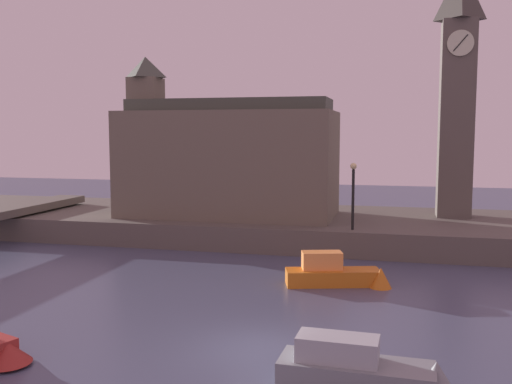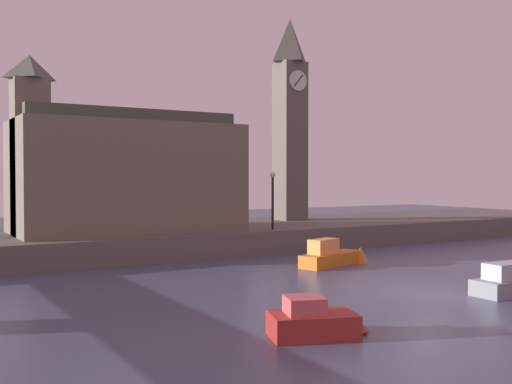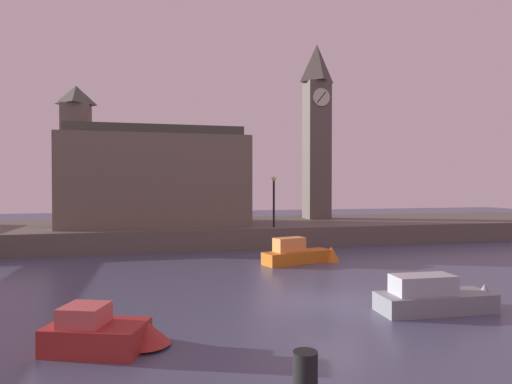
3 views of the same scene
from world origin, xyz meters
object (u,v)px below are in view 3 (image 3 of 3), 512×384
at_px(boat_patrol_orange, 303,254).
at_px(boat_dinghy_red, 108,333).
at_px(streetlamp, 274,195).
at_px(clock_tower, 317,129).
at_px(parliament_hall, 153,177).
at_px(boat_cruiser_grey, 445,298).

bearing_deg(boat_patrol_orange, boat_dinghy_red, -130.47).
relative_size(streetlamp, boat_patrol_orange, 0.74).
bearing_deg(clock_tower, boat_patrol_orange, -114.17).
relative_size(clock_tower, boat_dinghy_red, 4.30).
bearing_deg(streetlamp, parliament_hall, 155.71).
distance_m(boat_dinghy_red, boat_cruiser_grey, 11.74).
bearing_deg(streetlamp, boat_patrol_orange, -90.09).
distance_m(clock_tower, boat_dinghy_red, 31.01).
bearing_deg(clock_tower, boat_dinghy_red, -122.46).
xyz_separation_m(clock_tower, boat_patrol_orange, (-6.01, -13.39, -9.31)).
xyz_separation_m(clock_tower, streetlamp, (-6.00, -6.79, -5.95)).
xyz_separation_m(streetlamp, boat_patrol_orange, (-0.01, -6.60, -3.35)).
bearing_deg(streetlamp, boat_cruiser_grey, -83.90).
height_order(clock_tower, streetlamp, clock_tower).
height_order(parliament_hall, boat_patrol_orange, parliament_hall).
bearing_deg(parliament_hall, boat_dinghy_red, -92.84).
height_order(clock_tower, boat_cruiser_grey, clock_tower).
height_order(clock_tower, boat_patrol_orange, clock_tower).
height_order(parliament_hall, streetlamp, parliament_hall).
relative_size(parliament_hall, boat_cruiser_grey, 2.81).
bearing_deg(boat_dinghy_red, streetlamp, 61.48).
bearing_deg(parliament_hall, streetlamp, -24.29).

